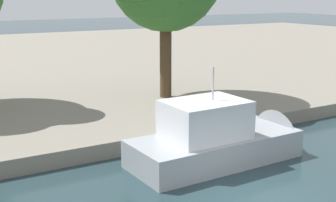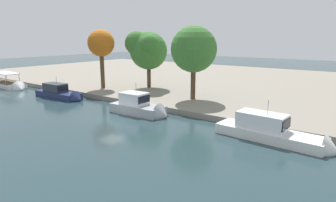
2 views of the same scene
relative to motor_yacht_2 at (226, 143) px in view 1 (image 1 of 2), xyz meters
The scene contains 3 objects.
ground_plane 4.09m from the motor_yacht_2, 109.91° to the right, with size 220.00×220.00×0.00m, color #23383D.
dock_promenade 29.91m from the motor_yacht_2, 92.63° to the left, with size 120.00×55.00×0.71m, color gray.
motor_yacht_2 is the anchor object (origin of this frame).
Camera 1 is at (-9.78, -10.58, 6.70)m, focal length 49.20 mm.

